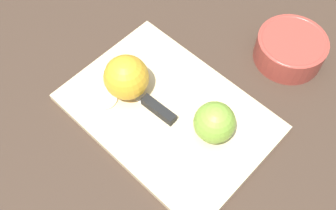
{
  "coord_description": "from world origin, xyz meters",
  "views": [
    {
      "loc": [
        -0.22,
        0.29,
        0.64
      ],
      "look_at": [
        0.0,
        0.0,
        0.03
      ],
      "focal_mm": 42.0,
      "sensor_mm": 36.0,
      "label": 1
    }
  ],
  "objects_px": {
    "apple_half_left": "(215,122)",
    "bowl": "(290,48)",
    "apple_half_right": "(126,77)",
    "knife": "(151,105)"
  },
  "relations": [
    {
      "from": "apple_half_right",
      "to": "knife",
      "type": "xyz_separation_m",
      "value": [
        -0.06,
        0.0,
        -0.03
      ]
    },
    {
      "from": "apple_half_left",
      "to": "bowl",
      "type": "height_order",
      "value": "apple_half_left"
    },
    {
      "from": "apple_half_left",
      "to": "bowl",
      "type": "bearing_deg",
      "value": 33.01
    },
    {
      "from": "knife",
      "to": "bowl",
      "type": "xyz_separation_m",
      "value": [
        -0.14,
        -0.27,
        0.01
      ]
    },
    {
      "from": "knife",
      "to": "bowl",
      "type": "height_order",
      "value": "bowl"
    },
    {
      "from": "apple_half_left",
      "to": "knife",
      "type": "distance_m",
      "value": 0.13
    },
    {
      "from": "bowl",
      "to": "apple_half_right",
      "type": "bearing_deg",
      "value": 52.95
    },
    {
      "from": "apple_half_right",
      "to": "knife",
      "type": "height_order",
      "value": "apple_half_right"
    },
    {
      "from": "apple_half_right",
      "to": "bowl",
      "type": "xyz_separation_m",
      "value": [
        -0.2,
        -0.26,
        -0.03
      ]
    },
    {
      "from": "apple_half_right",
      "to": "bowl",
      "type": "distance_m",
      "value": 0.33
    }
  ]
}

